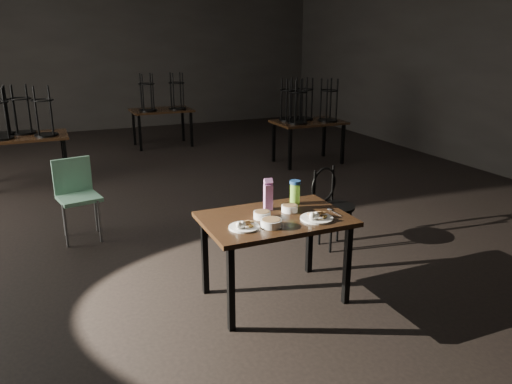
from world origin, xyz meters
name	(u,v)px	position (x,y,z in m)	size (l,w,h in m)	color
room	(177,23)	(-0.06, 0.01, 2.33)	(12.00, 12.04, 3.22)	black
main_table	(275,226)	(-0.08, -2.96, 0.67)	(1.20, 0.80, 0.75)	black
plate_left	(244,226)	(-0.42, -3.09, 0.77)	(0.24, 0.24, 0.08)	white
plate_right	(317,217)	(0.20, -3.15, 0.77)	(0.27, 0.27, 0.09)	white
bowl_near	(262,215)	(-0.20, -2.94, 0.78)	(0.14, 0.14, 0.06)	white
bowl_far	(290,208)	(0.09, -2.88, 0.78)	(0.14, 0.14, 0.06)	white
bowl_big	(271,223)	(-0.21, -3.14, 0.78)	(0.17, 0.17, 0.06)	white
juice_carton	(268,195)	(-0.06, -2.76, 0.88)	(0.08, 0.08, 0.28)	#991B8A
water_bottle	(295,192)	(0.22, -2.72, 0.86)	(0.11, 0.11, 0.21)	#89D33E
spoon	(331,210)	(0.43, -3.00, 0.75)	(0.05, 0.21, 0.01)	silver
bentwood_chair	(331,201)	(0.96, -2.16, 0.51)	(0.45, 0.44, 0.85)	black
school_chair	(77,191)	(-1.50, -0.84, 0.54)	(0.49, 0.49, 0.89)	#7ABE98
bg_table_left	(22,132)	(-2.05, 1.69, 0.80)	(1.20, 0.80, 1.48)	black
bg_table_right	(307,118)	(2.50, 1.16, 0.80)	(1.20, 0.80, 1.48)	black
bg_table_far	(162,109)	(0.50, 3.56, 0.75)	(1.20, 0.80, 1.48)	black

